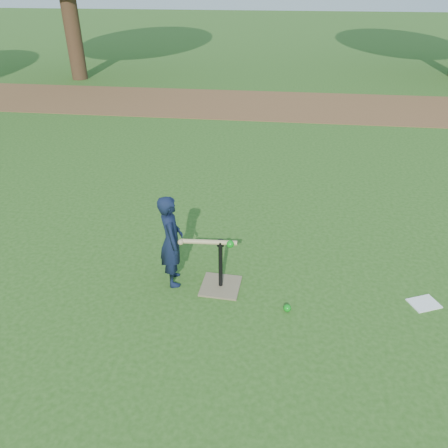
# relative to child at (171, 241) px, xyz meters

# --- Properties ---
(ground) EXTENTS (80.00, 80.00, 0.00)m
(ground) POSITION_rel_child_xyz_m (0.45, 0.30, -0.54)
(ground) COLOR #285116
(ground) RESTS_ON ground
(dirt_strip) EXTENTS (24.00, 3.00, 0.01)m
(dirt_strip) POSITION_rel_child_xyz_m (0.45, 7.80, -0.54)
(dirt_strip) COLOR brown
(dirt_strip) RESTS_ON ground
(child) EXTENTS (0.37, 0.46, 1.09)m
(child) POSITION_rel_child_xyz_m (0.00, 0.00, 0.00)
(child) COLOR black
(child) RESTS_ON ground
(wiffle_ball_ground) EXTENTS (0.08, 0.08, 0.08)m
(wiffle_ball_ground) POSITION_rel_child_xyz_m (1.30, -0.36, -0.50)
(wiffle_ball_ground) COLOR #0D9016
(wiffle_ball_ground) RESTS_ON ground
(clipboard) EXTENTS (0.37, 0.33, 0.01)m
(clipboard) POSITION_rel_child_xyz_m (2.76, -0.06, -0.54)
(clipboard) COLOR white
(clipboard) RESTS_ON ground
(batting_tee) EXTENTS (0.45, 0.45, 0.61)m
(batting_tee) POSITION_rel_child_xyz_m (0.55, -0.04, -0.43)
(batting_tee) COLOR #7E6C50
(batting_tee) RESTS_ON ground
(swing_action) EXTENTS (0.63, 0.12, 0.09)m
(swing_action) POSITION_rel_child_xyz_m (0.45, -0.07, 0.06)
(swing_action) COLOR tan
(swing_action) RESTS_ON ground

